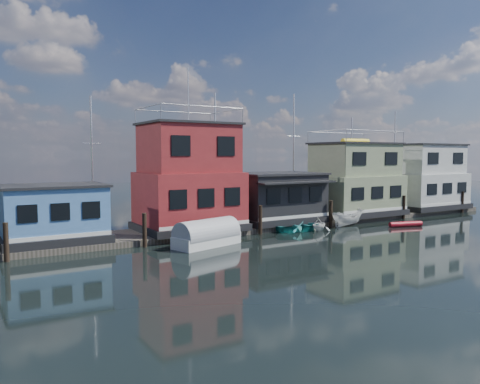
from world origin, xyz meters
TOP-DOWN VIEW (x-y plane):
  - ground at (0.00, 0.00)m, footprint 160.00×160.00m
  - dock at (0.00, 12.00)m, footprint 48.00×5.00m
  - houseboat_blue at (-18.00, 12.00)m, footprint 6.40×4.90m
  - houseboat_red at (-8.50, 12.00)m, footprint 7.40×5.90m
  - houseboat_dark at (-0.50, 11.98)m, footprint 7.40×6.10m
  - houseboat_green at (8.50, 12.00)m, footprint 8.40×5.90m
  - houseboat_white at (18.50, 12.00)m, footprint 8.40×5.90m
  - pilings at (-0.33, 9.20)m, footprint 42.28×0.28m
  - background_masts at (4.76, 18.00)m, footprint 36.40×0.16m
  - dinghy_teal at (-0.53, 8.94)m, footprint 4.29×3.32m
  - motorboat at (4.58, 8.85)m, footprint 3.73×1.75m
  - red_kayak at (8.40, 6.05)m, footprint 3.00×1.22m
  - dinghy_white at (0.92, 8.26)m, footprint 2.50×2.36m
  - tarp_runabout at (-9.43, 7.40)m, footprint 4.96×3.02m

SIDE VIEW (x-z plane):
  - ground at x=0.00m, z-range 0.00..0.00m
  - dock at x=0.00m, z-range 0.00..0.40m
  - red_kayak at x=8.40m, z-range 0.00..0.44m
  - dinghy_teal at x=-0.53m, z-range 0.00..0.82m
  - dinghy_white at x=0.92m, z-range 0.00..1.05m
  - motorboat at x=4.58m, z-range 0.00..1.39m
  - tarp_runabout at x=-9.43m, z-range -0.24..1.64m
  - pilings at x=-0.33m, z-range 0.00..2.20m
  - houseboat_blue at x=-18.00m, z-range 0.38..4.04m
  - houseboat_dark at x=-0.50m, z-range 0.39..4.45m
  - houseboat_white at x=18.50m, z-range 0.21..6.87m
  - houseboat_green at x=8.50m, z-range 0.03..7.06m
  - houseboat_red at x=-8.50m, z-range -1.83..10.03m
  - background_masts at x=4.76m, z-range -0.45..11.55m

